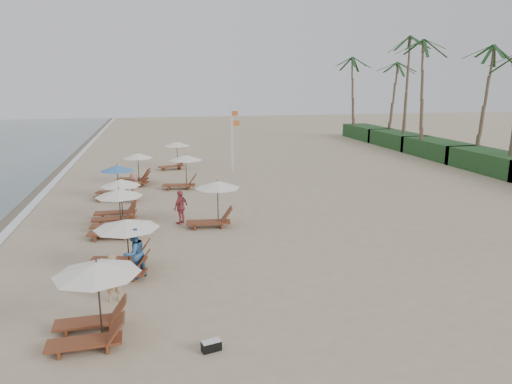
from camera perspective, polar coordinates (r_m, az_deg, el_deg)
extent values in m
plane|color=tan|center=(18.90, 1.31, -8.41)|extent=(160.00, 160.00, 0.00)
cube|color=#6B5E4C|center=(29.13, -28.63, -2.25)|extent=(3.20, 140.00, 0.01)
cube|color=white|center=(28.78, -26.15, -2.13)|extent=(0.50, 140.00, 0.02)
cube|color=#193D1C|center=(41.49, 26.93, 3.26)|extent=(3.20, 8.00, 1.60)
cube|color=#193D1C|center=(47.44, 21.25, 4.89)|extent=(3.20, 8.00, 1.60)
cube|color=#193D1C|center=(53.78, 16.85, 6.11)|extent=(3.20, 8.00, 1.60)
cube|color=#193D1C|center=(60.39, 13.38, 7.04)|extent=(3.20, 8.00, 1.60)
cylinder|color=brown|center=(44.37, 25.54, 9.31)|extent=(0.36, 0.36, 9.80)
cylinder|color=brown|center=(47.58, 19.98, 10.47)|extent=(0.36, 0.36, 10.60)
cylinder|color=brown|center=(52.48, 17.80, 11.26)|extent=(0.36, 0.36, 11.40)
cylinder|color=brown|center=(57.51, 15.89, 10.31)|extent=(0.36, 0.36, 9.00)
cylinder|color=brown|center=(61.35, 12.08, 11.04)|extent=(0.36, 0.36, 9.80)
cylinder|color=black|center=(13.85, -18.49, -12.60)|extent=(0.05, 0.05, 2.20)
cone|color=white|center=(13.45, -18.80, -8.76)|extent=(2.35, 2.35, 0.35)
cylinder|color=black|center=(18.13, -15.29, -6.48)|extent=(0.05, 0.05, 2.00)
cone|color=white|center=(17.86, -15.47, -3.76)|extent=(2.41, 2.41, 0.35)
cylinder|color=black|center=(22.64, -16.18, -2.44)|extent=(0.05, 0.05, 2.11)
cone|color=white|center=(22.41, -16.33, -0.08)|extent=(2.16, 2.16, 0.35)
cylinder|color=black|center=(24.94, -16.01, -1.01)|extent=(0.05, 0.05, 2.10)
cone|color=white|center=(24.73, -16.15, 1.12)|extent=(2.02, 2.02, 0.35)
cylinder|color=black|center=(29.76, -16.42, 1.12)|extent=(0.05, 0.05, 1.99)
cone|color=#3D76B6|center=(29.59, -16.54, 2.81)|extent=(2.09, 2.09, 0.35)
cylinder|color=black|center=(33.48, -14.10, 2.70)|extent=(0.05, 0.05, 2.13)
cone|color=white|center=(33.33, -14.19, 4.33)|extent=(2.07, 2.07, 0.35)
cylinder|color=black|center=(23.35, -4.66, -1.43)|extent=(0.05, 0.05, 2.15)
cone|color=white|center=(23.12, -4.70, 0.91)|extent=(2.24, 2.24, 0.35)
cylinder|color=black|center=(31.85, -8.49, 2.44)|extent=(0.05, 0.05, 2.15)
cone|color=white|center=(31.68, -8.55, 4.17)|extent=(2.24, 2.24, 0.35)
cylinder|color=black|center=(39.05, -9.56, 4.39)|extent=(0.05, 0.05, 2.15)
cone|color=white|center=(38.91, -9.61, 5.81)|extent=(2.24, 2.24, 0.35)
imported|color=tan|center=(16.07, -16.93, -9.97)|extent=(0.62, 0.45, 1.59)
imported|color=#3568A0|center=(17.62, -14.59, -7.24)|extent=(1.16, 1.13, 1.88)
imported|color=#B94A50|center=(23.77, -9.13, -1.82)|extent=(0.97, 1.05, 1.73)
imported|color=#B37261|center=(28.51, -14.58, 0.50)|extent=(0.65, 0.92, 1.78)
cube|color=black|center=(13.17, -5.46, -18.16)|extent=(0.56, 0.37, 0.26)
cube|color=silver|center=(13.10, -5.47, -17.64)|extent=(0.54, 0.35, 0.04)
cylinder|color=silver|center=(36.94, -2.85, 5.70)|extent=(0.08, 0.08, 4.24)
cube|color=#CC5D26|center=(36.80, -2.45, 8.37)|extent=(0.55, 0.02, 0.40)
cylinder|color=silver|center=(39.28, -3.00, 6.59)|extent=(0.08, 0.08, 4.84)
cube|color=#CC5D26|center=(39.14, -2.62, 9.54)|extent=(0.55, 0.02, 0.40)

